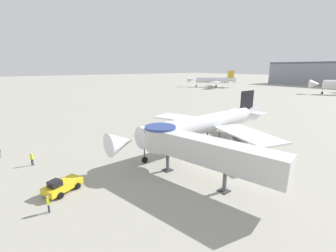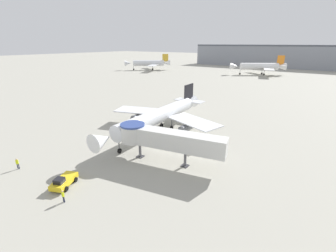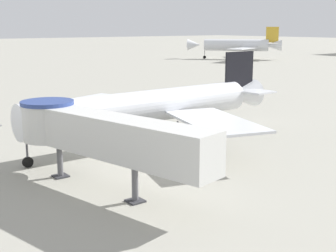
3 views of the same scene
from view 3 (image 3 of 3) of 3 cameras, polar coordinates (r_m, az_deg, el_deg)
ground_plane at (r=46.52m, az=-8.95°, el=-2.42°), size 800.00×800.00×0.00m
main_airplane at (r=45.99m, az=-2.17°, el=2.29°), size 27.15×33.27×8.73m
jet_bridge at (r=33.34m, az=-8.88°, el=-0.76°), size 17.68×6.52×5.89m
traffic_cone_port_wing at (r=54.40m, az=-9.91°, el=0.02°), size 0.41×0.41×0.68m
traffic_cone_starboard_wing at (r=38.58m, az=6.03°, el=-4.86°), size 0.42×0.42×0.70m
background_jet_gold_tail at (r=168.61m, az=8.53°, el=9.72°), size 29.01×29.08×11.25m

